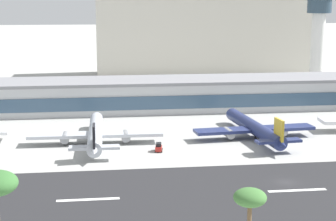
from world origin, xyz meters
The scene contains 11 objects.
ground_plane centered at (0.00, 0.00, 0.00)m, with size 1400.00×1400.00×0.00m, color #A8A8A3.
runway_strip centered at (0.00, -5.19, 0.04)m, with size 800.00×37.03×0.08m, color #262628.
runway_centreline_dash_3 centered at (-41.03, -5.19, 0.09)m, with size 12.00×1.20×0.01m, color white.
runway_centreline_dash_4 centered at (0.44, -5.19, 0.09)m, with size 12.00×1.20×0.01m, color white.
terminal_building centered at (-19.22, 81.72, 5.31)m, with size 213.57×21.70×10.61m.
control_tower centered at (57.38, 129.15, 23.56)m, with size 11.27×11.27×38.10m.
distant_hotel_block centered at (15.67, 172.22, 21.75)m, with size 107.41×27.18×43.49m, color beige.
airliner_black_tail_gate_1 centered at (-39.41, 36.74, 2.76)m, with size 35.35×41.53×8.67m.
airliner_gold_tail_gate_2 centered at (3.93, 37.21, 2.78)m, with size 33.94×41.80×8.73m.
service_baggage_tug_0 centered at (-23.74, 27.84, 1.05)m, with size 2.30×3.41×2.20m.
palm_tree_2 centered at (-19.19, -40.05, 11.56)m, with size 4.45×4.45×13.28m.
Camera 1 is at (-39.07, -109.67, 38.09)m, focal length 61.02 mm.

